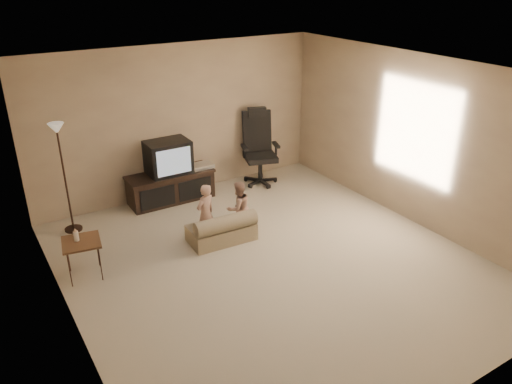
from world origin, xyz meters
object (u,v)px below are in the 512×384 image
Objects in this scene: floor_lamp at (61,154)px; side_table at (81,242)px; office_chair at (259,157)px; toddler_right at (239,208)px; child_sofa at (223,230)px; tv_stand at (170,176)px; toddler_left at (206,214)px.

side_table is at bearing -97.15° from floor_lamp.
office_chair is 1.92m from toddler_right.
toddler_right is (2.21, -0.06, -0.08)m from side_table.
tv_stand is at bearing 95.67° from child_sofa.
side_table is at bearing 178.48° from child_sofa.
child_sofa is at bearing 13.44° from toddler_right.
tv_stand is 1.66m from office_chair.
floor_lamp is 1.73× the size of child_sofa.
toddler_left reaches higher than side_table.
toddler_right is (0.32, 0.10, 0.22)m from child_sofa.
floor_lamp is at bearing 82.85° from side_table.
office_chair is 3.39m from floor_lamp.
toddler_left is at bearing -7.68° from toddler_right.
side_table is 0.71× the size of child_sofa.
toddler_right reaches higher than child_sofa.
toddler_left is (1.53, -1.34, -0.76)m from floor_lamp.
floor_lamp is 2.49m from child_sofa.
tv_stand is 1.53× the size of child_sofa.
toddler_left is at bearing -93.84° from tv_stand.
child_sofa is at bearing 126.17° from toddler_left.
tv_stand is 1.53m from toddler_left.
side_table is 0.78× the size of toddler_left.
child_sofa is at bearing -117.40° from office_chair.
tv_stand is at bearing 6.23° from floor_lamp.
child_sofa is (-1.59, -1.54, -0.30)m from office_chair.
office_chair is 1.66× the size of toddler_right.
child_sofa is 1.09× the size of toddler_left.
toddler_left is (-0.19, 0.13, 0.25)m from child_sofa.
office_chair is 1.41× the size of child_sofa.
office_chair is (1.66, -0.11, 0.05)m from tv_stand.
office_chair is at bearing 47.49° from child_sofa.
office_chair is at bearing 1.18° from floor_lamp.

